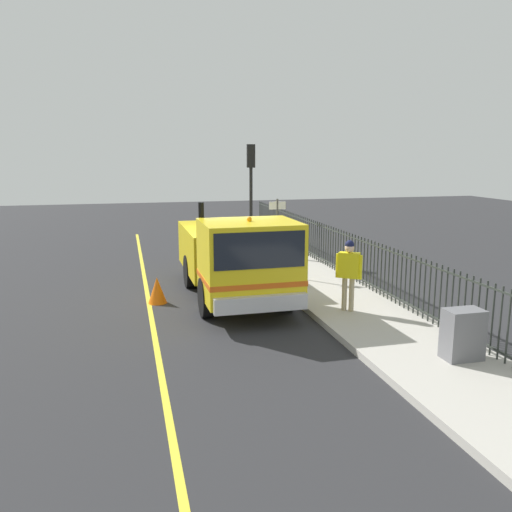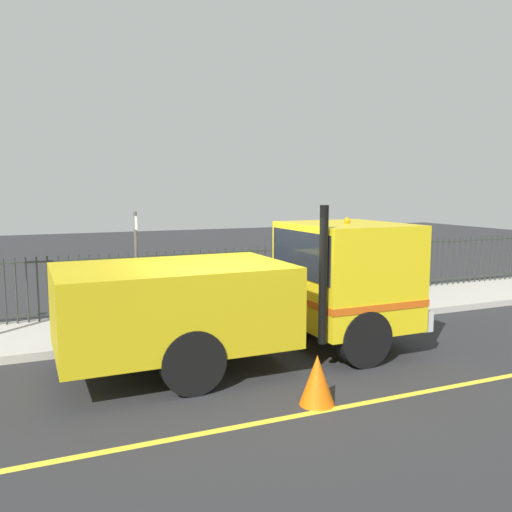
# 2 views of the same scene
# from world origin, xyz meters

# --- Properties ---
(ground_plane) EXTENTS (58.10, 58.10, 0.00)m
(ground_plane) POSITION_xyz_m (0.00, 0.00, 0.00)
(ground_plane) COLOR #2B2B2D
(ground_plane) RESTS_ON ground
(sidewalk_slab) EXTENTS (2.52, 26.41, 0.15)m
(sidewalk_slab) POSITION_xyz_m (2.87, 0.00, 0.08)
(sidewalk_slab) COLOR #B7B2A8
(sidewalk_slab) RESTS_ON ground
(lane_marking) EXTENTS (0.12, 23.77, 0.01)m
(lane_marking) POSITION_xyz_m (-2.13, 0.00, 0.00)
(lane_marking) COLOR yellow
(lane_marking) RESTS_ON ground
(work_truck) EXTENTS (2.33, 6.22, 2.70)m
(work_truck) POSITION_xyz_m (0.16, -0.86, 1.28)
(work_truck) COLOR yellow
(work_truck) RESTS_ON ground
(worker_standing) EXTENTS (0.53, 0.47, 1.72)m
(worker_standing) POSITION_xyz_m (2.48, -2.89, 1.21)
(worker_standing) COLOR yellow
(worker_standing) RESTS_ON sidewalk_slab
(iron_fence) EXTENTS (0.04, 22.48, 1.39)m
(iron_fence) POSITION_xyz_m (3.91, -0.00, 0.85)
(iron_fence) COLOR #2D332D
(iron_fence) RESTS_ON sidewalk_slab
(utility_cabinet) EXTENTS (0.70, 0.45, 0.94)m
(utility_cabinet) POSITION_xyz_m (3.28, -6.21, 0.62)
(utility_cabinet) COLOR slate
(utility_cabinet) RESTS_ON sidewalk_slab
(traffic_cone) EXTENTS (0.49, 0.49, 0.70)m
(traffic_cone) POSITION_xyz_m (-1.90, -0.59, 0.35)
(traffic_cone) COLOR orange
(traffic_cone) RESTS_ON ground
(street_sign) EXTENTS (0.50, 0.08, 2.38)m
(street_sign) POSITION_xyz_m (1.88, 1.13, 1.63)
(street_sign) COLOR #4C4C4C
(street_sign) RESTS_ON sidewalk_slab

